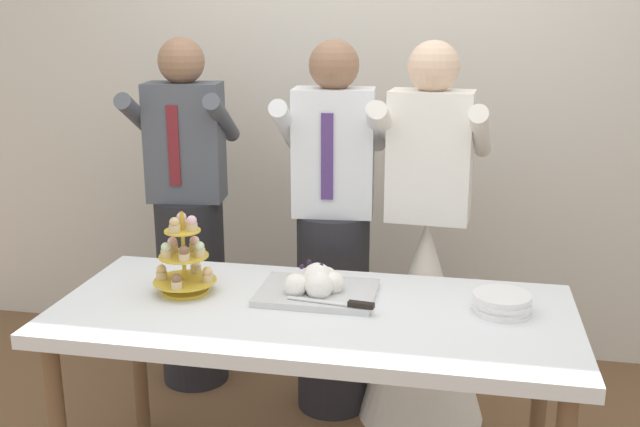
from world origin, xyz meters
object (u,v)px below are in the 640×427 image
(dessert_table, at_px, (313,328))
(plate_stack, at_px, (502,303))
(person_groom, at_px, (333,251))
(person_guest, at_px, (190,235))
(cupcake_stand, at_px, (184,261))
(main_cake_tray, at_px, (317,286))
(person_bride, at_px, (425,294))

(dessert_table, xyz_separation_m, plate_stack, (0.64, 0.09, 0.11))
(person_groom, xyz_separation_m, person_guest, (-0.71, 0.12, 0.00))
(cupcake_stand, bearing_deg, main_cake_tray, 6.20)
(cupcake_stand, distance_m, main_cake_tray, 0.49)
(plate_stack, bearing_deg, cupcake_stand, -178.23)
(main_cake_tray, distance_m, plate_stack, 0.65)
(dessert_table, relative_size, main_cake_tray, 4.14)
(person_groom, xyz_separation_m, person_bride, (0.41, -0.01, -0.16))
(plate_stack, xyz_separation_m, person_guest, (-1.41, 0.74, -0.06))
(dessert_table, distance_m, cupcake_stand, 0.53)
(dessert_table, bearing_deg, person_guest, 132.80)
(person_groom, bearing_deg, cupcake_stand, -123.47)
(main_cake_tray, relative_size, person_guest, 0.26)
(cupcake_stand, bearing_deg, plate_stack, 1.77)
(plate_stack, relative_size, person_bride, 0.12)
(person_groom, bearing_deg, person_bride, -1.54)
(cupcake_stand, height_order, person_groom, person_groom)
(person_groom, distance_m, person_guest, 0.72)
(dessert_table, xyz_separation_m, main_cake_tray, (-0.01, 0.11, 0.11))
(main_cake_tray, xyz_separation_m, person_guest, (-0.76, 0.72, -0.07))
(cupcake_stand, distance_m, plate_stack, 1.13)
(dessert_table, relative_size, person_groom, 1.08)
(dessert_table, bearing_deg, main_cake_tray, 93.34)
(main_cake_tray, xyz_separation_m, plate_stack, (0.65, -0.02, -0.01))
(cupcake_stand, distance_m, person_groom, 0.80)
(main_cake_tray, bearing_deg, plate_stack, -1.53)
(main_cake_tray, bearing_deg, person_groom, 94.62)
(person_bride, bearing_deg, plate_stack, -64.55)
(cupcake_stand, relative_size, person_guest, 0.18)
(person_bride, height_order, person_guest, same)
(person_groom, bearing_deg, dessert_table, -85.58)
(main_cake_tray, xyz_separation_m, person_groom, (-0.05, 0.60, -0.07))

